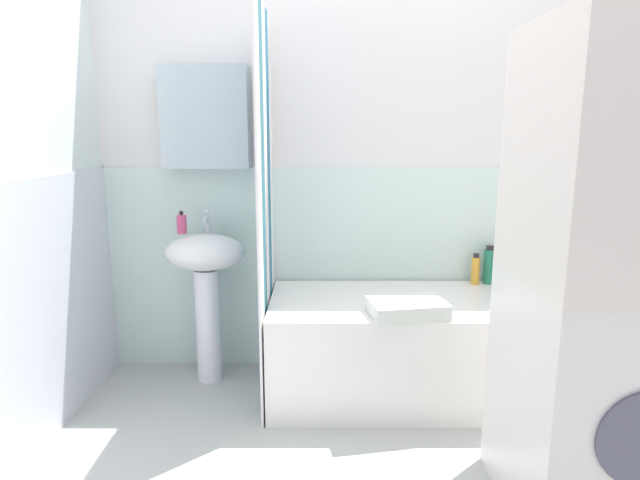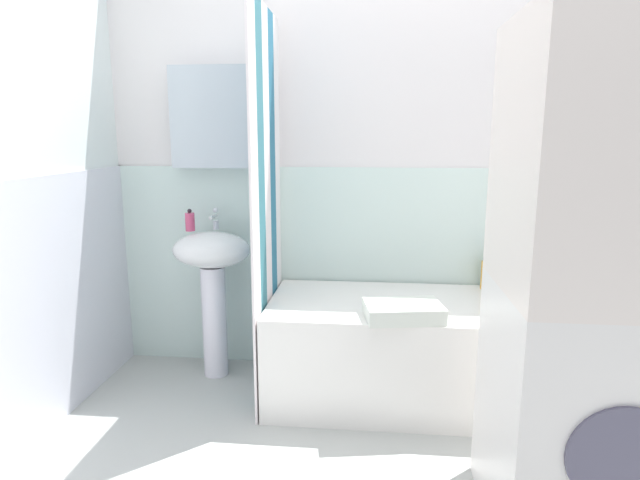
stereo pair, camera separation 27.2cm
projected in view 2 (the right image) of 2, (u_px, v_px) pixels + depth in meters
name	position (u px, v px, depth m)	size (l,w,h in m)	color
wall_back_tiled	(369.00, 178.00, 3.05)	(3.60, 0.18, 2.40)	silver
wall_left_tiled	(17.00, 197.00, 2.31)	(0.07, 1.81, 2.40)	silver
sink	(213.00, 271.00, 3.01)	(0.44, 0.34, 0.85)	white
faucet	(215.00, 219.00, 3.04)	(0.03, 0.12, 0.12)	silver
soap_dispenser	(190.00, 221.00, 3.00)	(0.05, 0.05, 0.13)	#CC466F
bathtub	(422.00, 351.00, 2.80)	(1.60, 0.72, 0.53)	white
shower_curtain	(267.00, 210.00, 2.74)	(0.01, 0.72, 2.00)	white
body_wash_bottle	(547.00, 275.00, 2.95)	(0.05, 0.05, 0.18)	#344898
lotion_bottle	(532.00, 273.00, 2.92)	(0.05, 0.05, 0.22)	#C74B65
shampoo_bottle	(500.00, 270.00, 2.98)	(0.06, 0.06, 0.22)	#217558
conditioner_bottle	(485.00, 274.00, 2.97)	(0.05, 0.05, 0.18)	gold
towel_folded	(403.00, 311.00, 2.50)	(0.36, 0.24, 0.07)	silver
washer_dryer_stack	(592.00, 292.00, 1.74)	(0.58, 0.64, 1.76)	white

